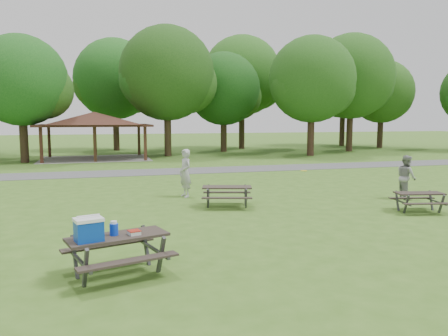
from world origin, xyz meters
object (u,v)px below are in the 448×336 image
at_px(picnic_table_near, 109,239).
at_px(frisbee_catcher, 406,177).
at_px(picnic_table_middle, 227,191).
at_px(frisbee_thrower, 185,173).

bearing_deg(picnic_table_near, frisbee_catcher, 26.20).
xyz_separation_m(picnic_table_middle, frisbee_thrower, (-1.09, 2.41, 0.42)).
bearing_deg(frisbee_thrower, frisbee_catcher, 56.88).
relative_size(picnic_table_near, frisbee_thrower, 1.20).
bearing_deg(frisbee_catcher, frisbee_thrower, 82.73).
height_order(picnic_table_middle, frisbee_thrower, frisbee_thrower).
distance_m(picnic_table_middle, frisbee_catcher, 7.44).
bearing_deg(picnic_table_near, frisbee_thrower, 69.41).
height_order(picnic_table_near, frisbee_thrower, frisbee_thrower).
xyz_separation_m(picnic_table_middle, frisbee_catcher, (7.41, -0.46, 0.31)).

